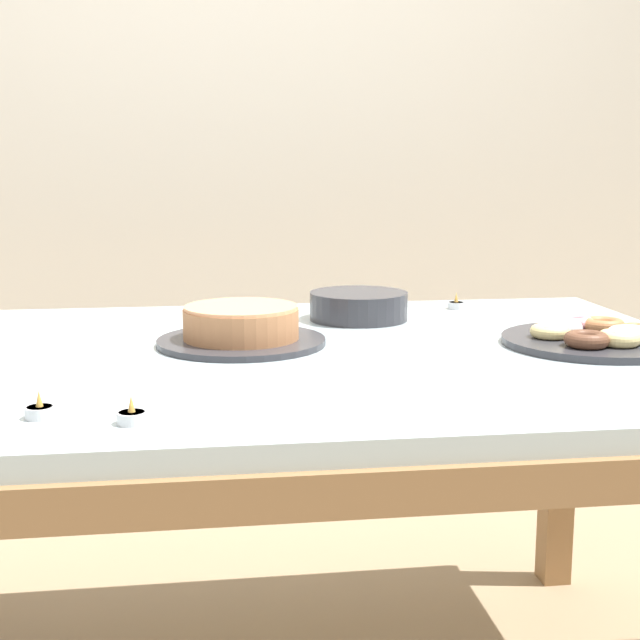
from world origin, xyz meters
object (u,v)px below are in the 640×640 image
object	(u,v)px
plate_stack	(359,306)
tealight_centre	(40,411)
tealight_right_edge	(456,305)
tealight_near_cakes	(132,416)
cake_chocolate_round	(241,328)
pastry_platter	(595,337)

from	to	relation	value
plate_stack	tealight_centre	bearing A→B (deg)	-129.46
tealight_right_edge	tealight_near_cakes	world-z (taller)	same
cake_chocolate_round	tealight_centre	size ratio (longest dim) A/B	7.83
pastry_platter	tealight_near_cakes	distance (m)	0.91
plate_stack	tealight_near_cakes	bearing A→B (deg)	-121.05
tealight_right_edge	pastry_platter	bearing A→B (deg)	-72.33
plate_stack	tealight_right_edge	size ratio (longest dim) A/B	5.25
cake_chocolate_round	pastry_platter	size ratio (longest dim) A/B	0.92
cake_chocolate_round	tealight_right_edge	size ratio (longest dim) A/B	7.83
tealight_centre	tealight_near_cakes	distance (m)	0.13
cake_chocolate_round	tealight_near_cakes	xyz separation A→B (m)	(-0.17, -0.49, -0.02)
tealight_right_edge	tealight_centre	xyz separation A→B (m)	(-0.80, -0.78, 0.00)
plate_stack	tealight_right_edge	xyz separation A→B (m)	(0.25, 0.11, -0.02)
tealight_right_edge	plate_stack	bearing A→B (deg)	-156.65
plate_stack	tealight_right_edge	distance (m)	0.27
pastry_platter	tealight_right_edge	size ratio (longest dim) A/B	8.54
plate_stack	tealight_near_cakes	world-z (taller)	plate_stack
cake_chocolate_round	tealight_centre	distance (m)	0.53
cake_chocolate_round	plate_stack	world-z (taller)	cake_chocolate_round
pastry_platter	tealight_centre	size ratio (longest dim) A/B	8.54
tealight_right_edge	tealight_near_cakes	distance (m)	1.07
cake_chocolate_round	tealight_near_cakes	bearing A→B (deg)	-109.03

